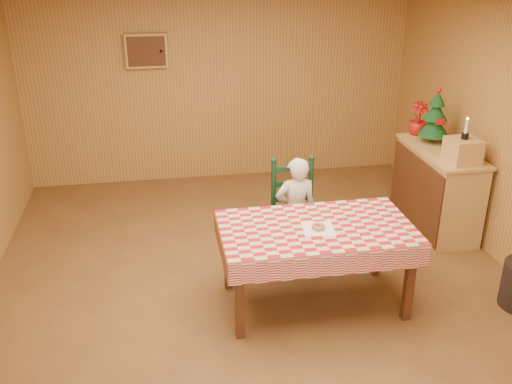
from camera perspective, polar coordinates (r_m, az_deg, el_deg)
The scene contains 12 objects.
ground at distance 5.34m, azimuth 0.38°, elevation -10.23°, with size 6.00×6.00×0.00m, color brown.
cabin_walls at distance 5.09m, azimuth -0.69°, elevation 10.56°, with size 5.10×6.05×2.65m.
dining_table at distance 4.92m, azimuth 6.04°, elevation -4.29°, with size 1.66×0.96×0.77m.
ladder_chair at distance 5.68m, azimuth 3.84°, elevation -2.27°, with size 0.44×0.40×1.08m.
seated_child at distance 5.60m, azimuth 3.99°, elevation -1.98°, with size 0.41×0.27×1.12m, color silver.
napkin at distance 4.83m, azimuth 6.24°, elevation -3.68°, with size 0.26×0.26×0.00m, color white.
donut at distance 4.82m, azimuth 6.25°, elevation -3.46°, with size 0.11×0.11×0.04m, color #B77641.
shelf_unit at distance 6.66m, azimuth 17.59°, elevation 0.31°, with size 0.54×1.24×0.93m.
crate at distance 6.13m, azimuth 19.97°, elevation 3.90°, with size 0.30×0.30×0.25m, color tan.
christmas_tree at distance 6.63m, azimuth 17.49°, elevation 7.08°, with size 0.34×0.34×0.62m.
flower_arrangement at distance 6.89m, azimuth 15.93°, elevation 7.08°, with size 0.21×0.21×0.38m, color #B01610.
candle_set at distance 6.07m, azimuth 20.22°, elevation 5.59°, with size 0.07×0.07×0.22m.
Camera 1 is at (-0.80, -4.36, 2.98)m, focal length 40.00 mm.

